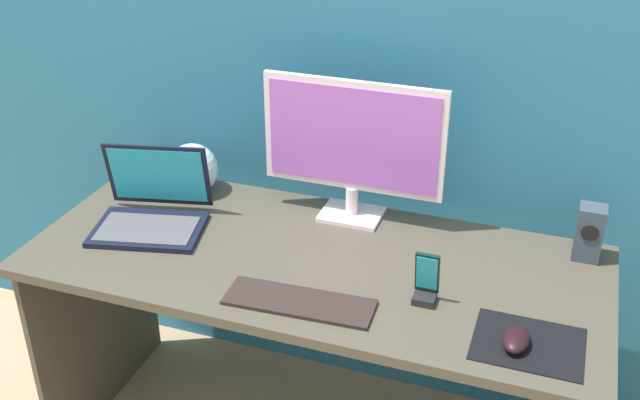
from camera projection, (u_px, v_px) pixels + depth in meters
The scene contains 10 objects.
wall_back at pixel (364, 29), 2.17m from camera, with size 6.00×0.04×2.50m, color #276785.
desk at pixel (314, 300), 2.13m from camera, with size 1.57×0.67×0.73m.
monitor at pixel (353, 144), 2.15m from camera, with size 0.53×0.14×0.42m.
speaker_right at pixel (589, 233), 2.02m from camera, with size 0.07×0.07×0.16m.
laptop at pixel (152, 211), 2.20m from camera, with size 0.36×0.33×0.22m.
fishbowl at pixel (192, 169), 2.37m from camera, with size 0.16×0.16×0.16m, color silver.
keyboard_external at pixel (299, 302), 1.87m from camera, with size 0.37×0.12×0.01m, color black.
mousepad at pixel (528, 344), 1.73m from camera, with size 0.25×0.20×0.00m, color black.
mouse at pixel (516, 340), 1.71m from camera, with size 0.06×0.10×0.04m, color black.
phone_in_dock at pixel (426, 284), 1.86m from camera, with size 0.06×0.05×0.14m.
Camera 1 is at (0.60, -1.64, 1.84)m, focal length 42.48 mm.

